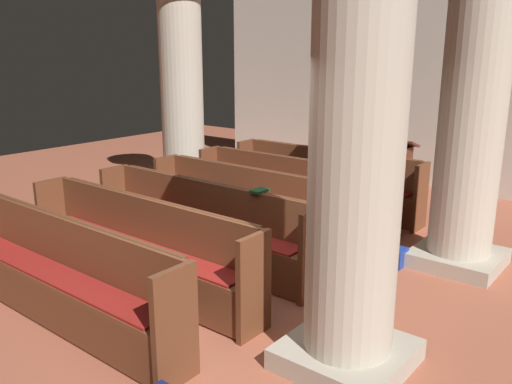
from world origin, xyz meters
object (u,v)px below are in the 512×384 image
object	(u,v)px
pew_row_1	(290,190)
lectern	(401,175)
pew_row_3	(200,221)
kneeler_box_blue	(389,255)
pew_row_0	(324,179)
pillar_far_side	(182,85)
hymn_book	(259,191)
pew_row_2	(250,204)
pew_row_4	(138,243)
pew_row_5	(59,270)
pillar_aisle_side	(473,104)
pillar_aisle_rear	(357,131)

from	to	relation	value
pew_row_1	lectern	distance (m)	2.36
pew_row_3	kneeler_box_blue	distance (m)	2.34
pew_row_0	pillar_far_side	xyz separation A→B (m)	(-2.46, -0.76, 1.44)
kneeler_box_blue	lectern	bearing A→B (deg)	111.72
kneeler_box_blue	pew_row_0	bearing A→B (deg)	141.39
pew_row_1	pillar_far_side	xyz separation A→B (m)	(-2.46, 0.20, 1.44)
lectern	hymn_book	distance (m)	3.99
pew_row_2	hymn_book	size ratio (longest dim) A/B	15.80
pew_row_3	kneeler_box_blue	bearing A→B (deg)	36.82
pew_row_4	lectern	distance (m)	5.15
pew_row_0	pew_row_5	bearing A→B (deg)	-90.00
pew_row_3	pew_row_4	xyz separation A→B (m)	(0.00, -0.95, 0.00)
pew_row_1	kneeler_box_blue	xyz separation A→B (m)	(1.85, -0.52, -0.41)
pew_row_1	pew_row_3	bearing A→B (deg)	-90.00
pillar_far_side	lectern	world-z (taller)	pillar_far_side
pew_row_0	pew_row_2	xyz separation A→B (m)	(0.00, -1.91, 0.00)
pew_row_0	pillar_aisle_side	xyz separation A→B (m)	(2.51, -0.98, 1.44)
pillar_aisle_side	hymn_book	bearing A→B (deg)	-135.93
pew_row_4	hymn_book	bearing A→B (deg)	56.01
pillar_aisle_rear	pew_row_1	bearing A→B (deg)	132.40
pew_row_0	lectern	bearing A→B (deg)	59.92
pew_row_5	pillar_aisle_side	size ratio (longest dim) A/B	0.88
hymn_book	kneeler_box_blue	distance (m)	1.84
pew_row_3	pillar_aisle_rear	bearing A→B (deg)	-18.63
pew_row_1	pillar_aisle_side	xyz separation A→B (m)	(2.51, -0.03, 1.44)
pillar_aisle_side	pillar_far_side	size ratio (longest dim) A/B	1.00
pew_row_0	pew_row_5	distance (m)	4.76
pew_row_1	lectern	bearing A→B (deg)	71.58
pew_row_0	pew_row_5	xyz separation A→B (m)	(0.00, -4.76, 0.00)
pew_row_4	pew_row_5	size ratio (longest dim) A/B	1.00
pillar_aisle_rear	lectern	world-z (taller)	pillar_aisle_rear
pew_row_1	pillar_far_side	world-z (taller)	pillar_far_side
pew_row_4	pew_row_2	bearing A→B (deg)	90.00
pew_row_3	pillar_far_side	bearing A→B (deg)	139.53
pillar_aisle_side	kneeler_box_blue	world-z (taller)	pillar_aisle_side
pew_row_5	kneeler_box_blue	xyz separation A→B (m)	(1.85, 3.29, -0.41)
pew_row_2	hymn_book	distance (m)	1.18
pillar_aisle_side	pillar_aisle_rear	size ratio (longest dim) A/B	1.00
pillar_aisle_rear	lectern	distance (m)	5.51
pew_row_0	pillar_aisle_side	bearing A→B (deg)	-21.30
pew_row_3	hymn_book	world-z (taller)	hymn_book
pew_row_5	pillar_aisle_rear	xyz separation A→B (m)	(2.51, 1.06, 1.44)
pillar_aisle_side	lectern	xyz separation A→B (m)	(-1.77, 2.27, -1.50)
pillar_aisle_rear	pew_row_5	bearing A→B (deg)	-157.19
pew_row_2	hymn_book	bearing A→B (deg)	-44.80
pillar_aisle_rear	lectern	size ratio (longest dim) A/B	3.48
pew_row_2	pillar_aisle_rear	world-z (taller)	pillar_aisle_rear
pew_row_1	pew_row_4	xyz separation A→B (m)	(0.00, -2.86, 0.00)
hymn_book	pillar_aisle_side	bearing A→B (deg)	44.07
pew_row_2	pew_row_5	bearing A→B (deg)	-90.00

